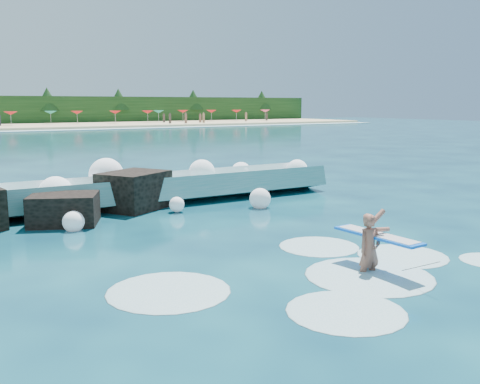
{
  "coord_description": "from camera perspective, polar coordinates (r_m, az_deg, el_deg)",
  "views": [
    {
      "loc": [
        -6.26,
        -10.5,
        3.63
      ],
      "look_at": [
        1.5,
        2.0,
        1.2
      ],
      "focal_mm": 40.0,
      "sensor_mm": 36.0,
      "label": 1
    }
  ],
  "objects": [
    {
      "name": "surf_foam",
      "position": [
        11.77,
        9.41,
        -8.7
      ],
      "size": [
        9.18,
        5.75,
        0.14
      ],
      "color": "silver",
      "rests_on": "ground"
    },
    {
      "name": "surfer_with_board",
      "position": [
        11.91,
        13.84,
        -5.7
      ],
      "size": [
        0.87,
        2.8,
        1.59
      ],
      "color": "#935644",
      "rests_on": "ground"
    },
    {
      "name": "breaking_wave",
      "position": [
        19.79,
        -11.46,
        0.04
      ],
      "size": [
        16.08,
        2.59,
        1.39
      ],
      "color": "teal",
      "rests_on": "ground"
    },
    {
      "name": "wave_spray",
      "position": [
        19.22,
        -15.17,
        0.7
      ],
      "size": [
        15.69,
        4.63,
        1.76
      ],
      "color": "white",
      "rests_on": "ground"
    },
    {
      "name": "ground",
      "position": [
        12.75,
        -1.0,
        -7.16
      ],
      "size": [
        200.0,
        200.0,
        0.0
      ],
      "primitive_type": "plane",
      "color": "#07263C",
      "rests_on": "ground"
    },
    {
      "name": "rock_cluster",
      "position": [
        17.8,
        -20.03,
        -1.37
      ],
      "size": [
        8.51,
        3.61,
        1.53
      ],
      "color": "black",
      "rests_on": "ground"
    }
  ]
}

